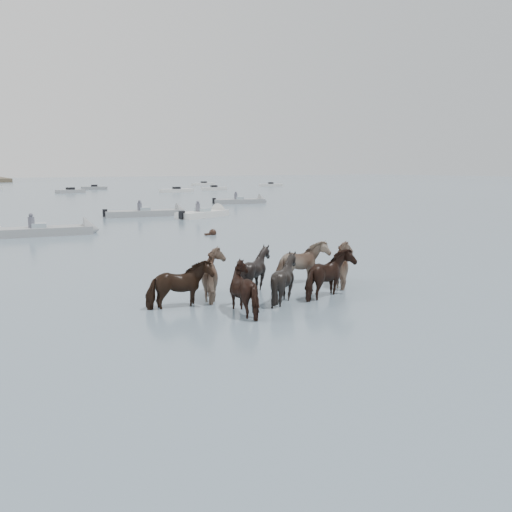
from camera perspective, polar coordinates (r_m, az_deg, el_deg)
ground at (r=14.47m, az=-4.42°, el=-5.86°), size 400.00×400.00×0.00m
pony_herd at (r=15.73m, az=2.02°, el=-2.32°), size 7.72×3.73×1.66m
swimming_pony at (r=30.13m, az=-4.92°, el=2.56°), size 0.72×0.44×0.44m
motorboat_b at (r=32.31m, az=-21.53°, el=2.62°), size 6.55×2.52×1.92m
motorboat_c at (r=42.67m, az=-11.19°, el=4.72°), size 6.89×2.71×1.92m
motorboat_d at (r=41.39m, az=-5.26°, el=4.72°), size 5.27×3.31×1.92m
motorboat_e at (r=56.44m, az=-1.11°, el=6.12°), size 6.23×3.09×1.92m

